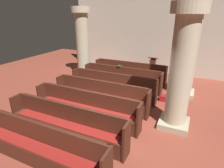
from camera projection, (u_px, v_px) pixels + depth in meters
name	position (u px, v px, depth m)	size (l,w,h in m)	color
ground_plane	(108.00, 123.00, 5.94)	(19.20, 19.20, 0.00)	brown
back_wall	(157.00, 32.00, 10.25)	(10.00, 0.16, 4.50)	beige
pew_row_0	(130.00, 71.00, 9.39)	(3.65, 0.47, 0.97)	#4C2316
pew_row_1	(122.00, 78.00, 8.53)	(3.65, 0.46, 0.97)	#4C2316
pew_row_2	(113.00, 85.00, 7.67)	(3.65, 0.46, 0.97)	#4C2316
pew_row_3	(101.00, 94.00, 6.81)	(3.65, 0.47, 0.97)	#4C2316
pew_row_4	(86.00, 106.00, 5.96)	(3.65, 0.46, 0.97)	#4C2316
pew_row_5	(66.00, 122.00, 5.10)	(3.65, 0.46, 0.97)	#4C2316
pew_row_6	(37.00, 144.00, 4.24)	(3.65, 0.47, 0.97)	#4C2316
pillar_aisle_side	(189.00, 51.00, 7.34)	(0.96, 0.96, 3.58)	tan
pillar_far_side	(82.00, 42.00, 9.74)	(0.96, 0.96, 3.58)	tan
pillar_aisle_rear	(181.00, 68.00, 5.15)	(0.94, 0.94, 3.58)	tan
lectern	(152.00, 68.00, 10.12)	(0.48, 0.45, 1.08)	#492215
hymn_book	(119.00, 66.00, 8.60)	(0.14, 0.21, 0.03)	#194723
kneeler_box_red	(165.00, 98.00, 7.38)	(0.40, 0.25, 0.23)	maroon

